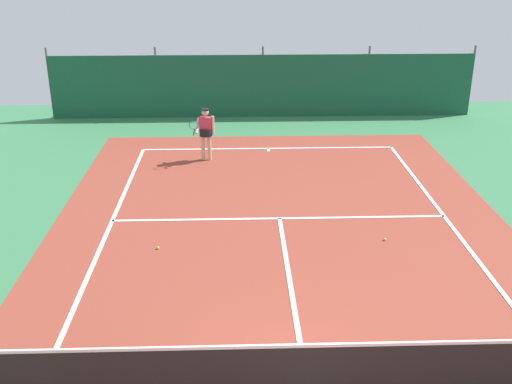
{
  "coord_description": "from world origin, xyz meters",
  "views": [
    {
      "loc": [
        -1.03,
        -7.15,
        6.32
      ],
      "look_at": [
        -0.6,
        5.98,
        0.9
      ],
      "focal_mm": 42.53,
      "sensor_mm": 36.0,
      "label": 1
    }
  ],
  "objects_px": {
    "parked_car": "(218,82)",
    "tennis_ball_near_player": "(385,239)",
    "tennis_net": "(310,372)",
    "tennis_player": "(205,130)",
    "tennis_ball_midcourt": "(158,248)"
  },
  "relations": [
    {
      "from": "parked_car",
      "to": "tennis_ball_near_player",
      "type": "bearing_deg",
      "value": -74.51
    },
    {
      "from": "tennis_net",
      "to": "tennis_player",
      "type": "height_order",
      "value": "tennis_player"
    },
    {
      "from": "tennis_ball_near_player",
      "to": "tennis_net",
      "type": "bearing_deg",
      "value": -114.42
    },
    {
      "from": "tennis_player",
      "to": "tennis_ball_midcourt",
      "type": "height_order",
      "value": "tennis_player"
    },
    {
      "from": "tennis_net",
      "to": "tennis_player",
      "type": "relative_size",
      "value": 6.17
    },
    {
      "from": "tennis_player",
      "to": "parked_car",
      "type": "bearing_deg",
      "value": -83.79
    },
    {
      "from": "tennis_player",
      "to": "tennis_net",
      "type": "bearing_deg",
      "value": 108.15
    },
    {
      "from": "tennis_ball_near_player",
      "to": "tennis_ball_midcourt",
      "type": "xyz_separation_m",
      "value": [
        -5.15,
        -0.24,
        0.0
      ]
    },
    {
      "from": "tennis_ball_midcourt",
      "to": "parked_car",
      "type": "relative_size",
      "value": 0.02
    },
    {
      "from": "tennis_player",
      "to": "tennis_ball_near_player",
      "type": "xyz_separation_m",
      "value": [
        4.32,
        -5.72,
        -0.93
      ]
    },
    {
      "from": "parked_car",
      "to": "tennis_ball_midcourt",
      "type": "bearing_deg",
      "value": -96.13
    },
    {
      "from": "tennis_player",
      "to": "parked_car",
      "type": "relative_size",
      "value": 0.39
    },
    {
      "from": "tennis_player",
      "to": "tennis_ball_midcourt",
      "type": "relative_size",
      "value": 24.85
    },
    {
      "from": "tennis_net",
      "to": "tennis_ball_midcourt",
      "type": "xyz_separation_m",
      "value": [
        -2.82,
        4.89,
        -0.48
      ]
    },
    {
      "from": "tennis_player",
      "to": "tennis_ball_near_player",
      "type": "bearing_deg",
      "value": 134.84
    }
  ]
}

